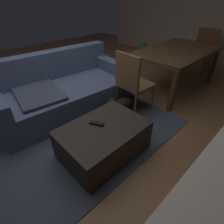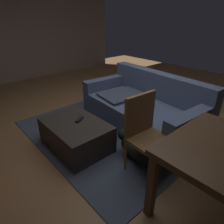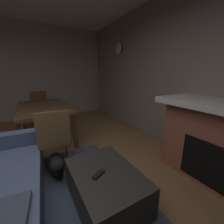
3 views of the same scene
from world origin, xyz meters
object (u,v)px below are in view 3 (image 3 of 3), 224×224
ottoman_coffee_table (105,186)px  dining_chair_west (54,137)px  tv_remote (99,174)px  small_dog (57,164)px  dining_chair_east (40,105)px  dining_table (44,110)px  wall_clock (119,49)px

ottoman_coffee_table → dining_chair_west: (0.90, 0.38, 0.33)m
tv_remote → small_dog: tv_remote is taller
dining_chair_west → dining_chair_east: 2.47m
dining_table → wall_clock: wall_clock is taller
dining_chair_east → ottoman_coffee_table: bearing=-173.6°
dining_table → small_dog: bearing=178.8°
dining_chair_west → dining_chair_east: same height
tv_remote → dining_chair_west: size_ratio=0.17×
tv_remote → dining_chair_west: (0.92, 0.29, 0.13)m
dining_table → wall_clock: size_ratio=5.25×
ottoman_coffee_table → dining_chair_east: (3.37, 0.38, 0.33)m
dining_table → small_dog: 1.49m
dining_chair_west → small_dog: (-0.16, 0.02, -0.35)m
wall_clock → dining_table: bearing=98.3°
tv_remote → dining_table: 2.19m
dining_table → dining_chair_west: (-1.24, 0.01, -0.14)m
wall_clock → dining_chair_east: bearing=66.3°
dining_chair_east → small_dog: 2.66m
tv_remote → wall_clock: wall_clock is taller
dining_chair_west → dining_table: bearing=-0.3°
tv_remote → wall_clock: size_ratio=0.50×
tv_remote → dining_chair_east: (3.39, 0.29, 0.13)m
small_dog → tv_remote: bearing=-157.5°
dining_table → dining_chair_east: bearing=0.4°
tv_remote → dining_table: bearing=-19.9°
ottoman_coffee_table → tv_remote: (-0.02, 0.09, 0.20)m
dining_chair_west → small_dog: size_ratio=1.52×
ottoman_coffee_table → dining_chair_east: size_ratio=1.02×
tv_remote → dining_chair_east: 3.41m
ottoman_coffee_table → wall_clock: wall_clock is taller
dining_chair_west → wall_clock: size_ratio=2.89×
ottoman_coffee_table → small_dog: size_ratio=1.55×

